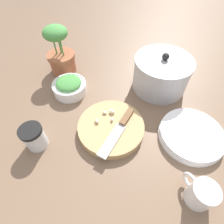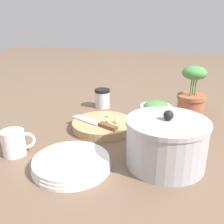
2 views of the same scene
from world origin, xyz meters
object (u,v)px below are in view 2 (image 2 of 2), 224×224
object	(u,v)px
coffee_mug	(14,143)
spice_jar	(102,98)
chef_knife	(97,123)
plate_stack	(71,163)
herb_bowl	(156,109)
cutting_board	(103,125)
stock_pot	(166,142)
garlic_cloves	(113,119)
potted_herb	(192,94)

from	to	relation	value
coffee_mug	spice_jar	bearing A→B (deg)	172.99
chef_knife	plate_stack	bearing A→B (deg)	-153.54
herb_bowl	plate_stack	size ratio (longest dim) A/B	0.64
cutting_board	chef_knife	size ratio (longest dim) A/B	1.11
herb_bowl	stock_pot	distance (m)	0.39
chef_knife	plate_stack	size ratio (longest dim) A/B	0.95
herb_bowl	cutting_board	bearing A→B (deg)	-35.98
plate_stack	stock_pot	distance (m)	0.28
cutting_board	chef_knife	xyz separation A→B (m)	(0.03, -0.01, 0.02)
garlic_cloves	herb_bowl	bearing A→B (deg)	147.94
plate_stack	potted_herb	distance (m)	0.64
cutting_board	plate_stack	size ratio (longest dim) A/B	1.05
stock_pot	potted_herb	world-z (taller)	potted_herb
garlic_cloves	herb_bowl	distance (m)	0.23
herb_bowl	coffee_mug	bearing A→B (deg)	-33.49
stock_pot	spice_jar	bearing A→B (deg)	-135.49
cutting_board	stock_pot	size ratio (longest dim) A/B	1.01
garlic_cloves	coffee_mug	xyz separation A→B (m)	(0.30, -0.21, 0.00)
plate_stack	coffee_mug	bearing A→B (deg)	-89.46
cutting_board	potted_herb	size ratio (longest dim) A/B	1.09
garlic_cloves	plate_stack	bearing A→B (deg)	-0.97
herb_bowl	plate_stack	world-z (taller)	herb_bowl
stock_pot	potted_herb	bearing A→B (deg)	177.32
herb_bowl	spice_jar	world-z (taller)	spice_jar
cutting_board	spice_jar	bearing A→B (deg)	-154.71
herb_bowl	spice_jar	xyz separation A→B (m)	(-0.02, -0.27, 0.01)
coffee_mug	plate_stack	size ratio (longest dim) A/B	0.39
herb_bowl	spice_jar	bearing A→B (deg)	-93.81
garlic_cloves	stock_pot	size ratio (longest dim) A/B	0.31
garlic_cloves	herb_bowl	xyz separation A→B (m)	(-0.19, 0.12, -0.01)
garlic_cloves	stock_pot	world-z (taller)	stock_pot
chef_knife	stock_pot	size ratio (longest dim) A/B	0.91
plate_stack	cutting_board	bearing A→B (deg)	-173.94
cutting_board	herb_bowl	xyz separation A→B (m)	(-0.21, 0.16, 0.02)
cutting_board	garlic_cloves	world-z (taller)	garlic_cloves
herb_bowl	potted_herb	size ratio (longest dim) A/B	0.66
potted_herb	chef_knife	bearing A→B (deg)	-42.55
garlic_cloves	spice_jar	bearing A→B (deg)	-145.51
plate_stack	stock_pot	world-z (taller)	stock_pot
coffee_mug	plate_stack	distance (m)	0.20
stock_pot	cutting_board	bearing A→B (deg)	-119.78
spice_jar	garlic_cloves	bearing A→B (deg)	34.49
spice_jar	chef_knife	bearing A→B (deg)	20.55
cutting_board	garlic_cloves	distance (m)	0.05
spice_jar	plate_stack	distance (m)	0.53
coffee_mug	plate_stack	xyz separation A→B (m)	(-0.00, 0.20, -0.03)
spice_jar	potted_herb	size ratio (longest dim) A/B	0.41
cutting_board	potted_herb	world-z (taller)	potted_herb
coffee_mug	stock_pot	size ratio (longest dim) A/B	0.38
spice_jar	coffee_mug	xyz separation A→B (m)	(0.51, -0.06, -0.00)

